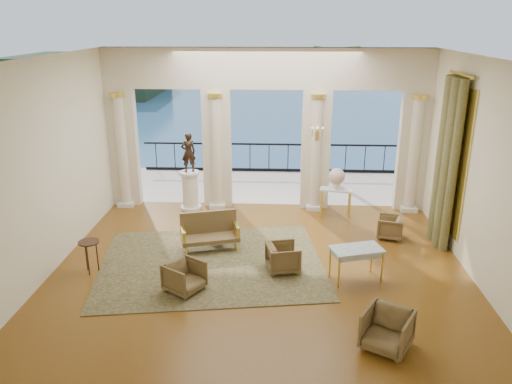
# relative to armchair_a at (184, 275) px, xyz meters

# --- Properties ---
(floor) EXTENTS (9.00, 9.00, 0.00)m
(floor) POSITION_rel_armchair_a_xyz_m (1.48, 1.12, -0.35)
(floor) COLOR #4B2D0D
(floor) RESTS_ON ground
(room_walls) EXTENTS (9.00, 9.00, 9.00)m
(room_walls) POSITION_rel_armchair_a_xyz_m (1.48, 0.00, 2.53)
(room_walls) COLOR white
(room_walls) RESTS_ON ground
(arcade) EXTENTS (9.00, 0.56, 4.50)m
(arcade) POSITION_rel_armchair_a_xyz_m (1.48, 4.94, 2.24)
(arcade) COLOR beige
(arcade) RESTS_ON ground
(terrace) EXTENTS (10.00, 3.60, 0.10)m
(terrace) POSITION_rel_armchair_a_xyz_m (1.48, 6.92, -0.40)
(terrace) COLOR #C1B19D
(terrace) RESTS_ON ground
(balustrade) EXTENTS (9.00, 0.06, 1.03)m
(balustrade) POSITION_rel_armchair_a_xyz_m (1.48, 8.52, 0.06)
(balustrade) COLOR black
(balustrade) RESTS_ON terrace
(palm_tree) EXTENTS (2.00, 2.00, 4.50)m
(palm_tree) POSITION_rel_armchair_a_xyz_m (3.48, 7.72, 3.75)
(palm_tree) COLOR #4C3823
(palm_tree) RESTS_ON terrace
(headland) EXTENTS (22.00, 18.00, 6.00)m
(headland) POSITION_rel_armchair_a_xyz_m (-28.52, 71.12, -3.35)
(headland) COLOR black
(headland) RESTS_ON sea
(sea) EXTENTS (160.00, 160.00, 0.00)m
(sea) POSITION_rel_armchair_a_xyz_m (1.48, 61.12, -6.35)
(sea) COLOR #285491
(sea) RESTS_ON ground
(curtain) EXTENTS (0.33, 1.40, 4.09)m
(curtain) POSITION_rel_armchair_a_xyz_m (5.76, 2.62, 1.67)
(curtain) COLOR brown
(curtain) RESTS_ON ground
(window_frame) EXTENTS (0.04, 1.60, 3.40)m
(window_frame) POSITION_rel_armchair_a_xyz_m (5.95, 2.62, 1.75)
(window_frame) COLOR gold
(window_frame) RESTS_ON room_walls
(wall_sconce) EXTENTS (0.30, 0.11, 0.33)m
(wall_sconce) POSITION_rel_armchair_a_xyz_m (2.88, 4.63, 1.88)
(wall_sconce) COLOR gold
(wall_sconce) RESTS_ON arcade
(rug) EXTENTS (5.41, 4.49, 0.02)m
(rug) POSITION_rel_armchair_a_xyz_m (0.38, 1.20, -0.34)
(rug) COLOR #262E14
(rug) RESTS_ON ground
(armchair_a) EXTENTS (0.89, 0.91, 0.69)m
(armchair_a) POSITION_rel_armchair_a_xyz_m (0.00, 0.00, 0.00)
(armchair_a) COLOR #41321D
(armchair_a) RESTS_ON ground
(armchair_b) EXTENTS (0.98, 0.96, 0.76)m
(armchair_b) POSITION_rel_armchair_a_xyz_m (3.69, -1.68, 0.03)
(armchair_b) COLOR #41321D
(armchair_b) RESTS_ON ground
(armchair_c) EXTENTS (0.70, 0.73, 0.62)m
(armchair_c) POSITION_rel_armchair_a_xyz_m (4.66, 2.84, -0.04)
(armchair_c) COLOR #41321D
(armchair_c) RESTS_ON ground
(armchair_d) EXTENTS (0.75, 0.78, 0.68)m
(armchair_d) POSITION_rel_armchair_a_xyz_m (1.98, 0.96, -0.01)
(armchair_d) COLOR #41321D
(armchair_d) RESTS_ON ground
(settee) EXTENTS (1.45, 0.92, 0.89)m
(settee) POSITION_rel_armchair_a_xyz_m (0.23, 2.00, 0.10)
(settee) COLOR #41321D
(settee) RESTS_ON ground
(game_table) EXTENTS (1.17, 0.85, 0.72)m
(game_table) POSITION_rel_armchair_a_xyz_m (3.49, 0.64, 0.30)
(game_table) COLOR #8A9EB0
(game_table) RESTS_ON ground
(pedestal) EXTENTS (0.61, 0.61, 1.12)m
(pedestal) POSITION_rel_armchair_a_xyz_m (-0.69, 4.62, 0.19)
(pedestal) COLOR silver
(pedestal) RESTS_ON ground
(statue) EXTENTS (0.48, 0.41, 1.12)m
(statue) POSITION_rel_armchair_a_xyz_m (-0.69, 4.62, 1.33)
(statue) COLOR black
(statue) RESTS_ON pedestal
(console_table) EXTENTS (0.92, 0.52, 0.82)m
(console_table) POSITION_rel_armchair_a_xyz_m (3.42, 4.17, 0.33)
(console_table) COLOR silver
(console_table) RESTS_ON ground
(urn) EXTENTS (0.44, 0.44, 0.59)m
(urn) POSITION_rel_armchair_a_xyz_m (3.42, 4.17, 0.81)
(urn) COLOR white
(urn) RESTS_ON console_table
(side_table) EXTENTS (0.44, 0.44, 0.72)m
(side_table) POSITION_rel_armchair_a_xyz_m (-2.17, 0.69, 0.27)
(side_table) COLOR black
(side_table) RESTS_ON ground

